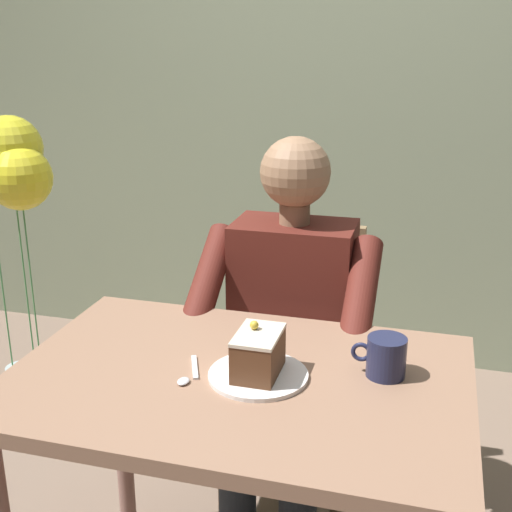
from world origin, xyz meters
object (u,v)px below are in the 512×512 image
Objects in this scene: coffee_cup at (386,356)px; dessert_spoon at (189,375)px; chair at (298,350)px; seated_person at (287,334)px; balloon_display at (9,183)px; dining_table at (238,413)px; cake_slice at (258,354)px.

dessert_spoon is (0.42, 0.12, -0.04)m from coffee_cup.
seated_person reaches higher than chair.
chair is at bearing 173.10° from balloon_display.
balloon_display is (1.45, -0.72, 0.16)m from coffee_cup.
dining_table is at bearing 90.00° from seated_person.
chair is 6.40× the size of cake_slice.
coffee_cup is at bearing 127.81° from seated_person.
cake_slice is 1.00× the size of dessert_spoon.
dessert_spoon is at bearing 81.64° from chair.
cake_slice is at bearing 175.64° from dining_table.
seated_person reaches higher than coffee_cup.
balloon_display is at bearing -34.52° from cake_slice.
cake_slice is at bearing 93.99° from chair.
seated_person is at bearing 90.00° from chair.
seated_person reaches higher than dessert_spoon.
chair is 1.23m from balloon_display.
coffee_cup is 0.87× the size of dessert_spoon.
chair is 0.74× the size of seated_person.
chair reaches higher than dessert_spoon.
dining_table is 0.17m from cake_slice.
seated_person is 0.55m from coffee_cup.
balloon_display is (1.13, -0.31, 0.33)m from seated_person.
chair is 0.73m from coffee_cup.
balloon_display is at bearing -35.49° from dining_table.
cake_slice reaches higher than dining_table.
dining_table is 0.49m from seated_person.
dessert_spoon is at bearing 78.96° from seated_person.
dessert_spoon is 1.34m from balloon_display.
balloon_display reaches higher than chair.
cake_slice is 0.12× the size of balloon_display.
coffee_cup reaches higher than dining_table.
balloon_display is (1.13, -0.80, 0.31)m from dining_table.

